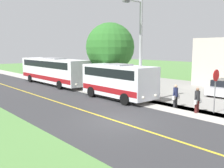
{
  "coord_description": "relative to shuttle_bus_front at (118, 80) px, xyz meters",
  "views": [
    {
      "loc": [
        9.66,
        10.75,
        4.25
      ],
      "look_at": [
        -3.5,
        -4.52,
        1.4
      ],
      "focal_mm": 41.09,
      "sensor_mm": 36.0,
      "label": 1
    }
  ],
  "objects": [
    {
      "name": "sidewalk",
      "position": [
        -0.65,
        4.93,
        -1.61
      ],
      "size": [
        2.4,
        100.0,
        0.01
      ],
      "primitive_type": "cube",
      "color": "#B2ADA3",
      "rests_on": "ground"
    },
    {
      "name": "shuttle_bus_front",
      "position": [
        0.0,
        0.0,
        0.0
      ],
      "size": [
        2.74,
        6.94,
        2.94
      ],
      "color": "white",
      "rests_on": "ground"
    },
    {
      "name": "road_surface",
      "position": [
        4.55,
        4.93,
        -1.61
      ],
      "size": [
        8.0,
        100.0,
        0.01
      ],
      "primitive_type": "cube",
      "color": "#333335",
      "rests_on": "ground"
    },
    {
      "name": "pedestrian_with_bags",
      "position": [
        -0.83,
        6.83,
        -0.72
      ],
      "size": [
        0.72,
        0.34,
        1.68
      ],
      "color": "#4C1919",
      "rests_on": "ground"
    },
    {
      "name": "pedestrian_waiting",
      "position": [
        -1.04,
        4.98,
        -0.73
      ],
      "size": [
        0.72,
        0.34,
        1.65
      ],
      "color": "#262628",
      "rests_on": "ground"
    },
    {
      "name": "transit_bus_rear",
      "position": [
        -0.02,
        -11.32,
        0.09
      ],
      "size": [
        2.79,
        11.96,
        3.1
      ],
      "color": "white",
      "rests_on": "ground"
    },
    {
      "name": "ground_plane",
      "position": [
        4.55,
        4.93,
        -1.61
      ],
      "size": [
        120.0,
        120.0,
        0.0
      ],
      "primitive_type": "plane",
      "color": "#548442"
    },
    {
      "name": "road_centre_line",
      "position": [
        4.55,
        4.93,
        -1.61
      ],
      "size": [
        0.16,
        100.0,
        0.0
      ],
      "primitive_type": "cube",
      "color": "gold",
      "rests_on": "ground"
    },
    {
      "name": "stop_sign",
      "position": [
        -1.55,
        7.65,
        0.35
      ],
      "size": [
        0.76,
        0.07,
        2.88
      ],
      "color": "slate",
      "rests_on": "ground"
    },
    {
      "name": "street_light_pole",
      "position": [
        -0.33,
        2.05,
        2.7
      ],
      "size": [
        1.97,
        0.24,
        7.82
      ],
      "color": "#9E9EA3",
      "rests_on": "ground"
    },
    {
      "name": "tree_curbside",
      "position": [
        -2.85,
        -4.42,
        2.71
      ],
      "size": [
        4.95,
        4.95,
        6.8
      ],
      "color": "#4C3826",
      "rests_on": "ground"
    }
  ]
}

